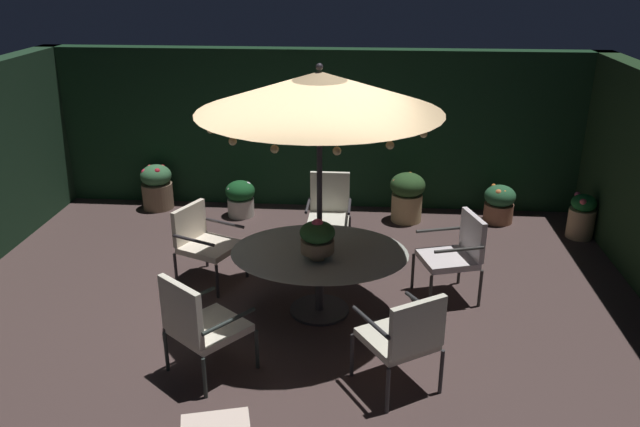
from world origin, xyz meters
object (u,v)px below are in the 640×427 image
at_px(patio_chair_north, 404,335).
at_px(patio_umbrella, 319,92).
at_px(patio_chair_south, 199,322).
at_px(potted_plant_back_center, 499,203).
at_px(patio_chair_northeast, 457,251).
at_px(potted_plant_left_near, 157,186).
at_px(patio_chair_east, 329,209).
at_px(potted_plant_right_near, 407,195).
at_px(potted_plant_front_corner, 240,197).
at_px(potted_plant_back_left, 582,216).
at_px(patio_chair_southeast, 203,239).
at_px(centerpiece_planter, 317,237).
at_px(patio_dining_table, 320,261).

bearing_deg(patio_chair_north, patio_umbrella, 122.47).
bearing_deg(patio_chair_south, potted_plant_back_center, 49.52).
distance_m(patio_chair_northeast, potted_plant_left_near, 4.86).
distance_m(patio_chair_east, potted_plant_right_near, 1.56).
bearing_deg(potted_plant_right_near, potted_plant_front_corner, 179.97).
bearing_deg(potted_plant_back_left, potted_plant_left_near, 174.15).
xyz_separation_m(patio_chair_east, potted_plant_left_near, (-2.72, 1.33, -0.23)).
distance_m(patio_umbrella, potted_plant_right_near, 3.50).
distance_m(potted_plant_back_left, potted_plant_right_near, 2.39).
bearing_deg(patio_umbrella, patio_chair_southeast, 156.18).
relative_size(potted_plant_left_near, potted_plant_back_center, 1.24).
xyz_separation_m(patio_chair_north, potted_plant_left_near, (-3.55, 4.19, -0.22)).
bearing_deg(potted_plant_back_center, potted_plant_right_near, -177.50).
height_order(centerpiece_planter, patio_chair_south, centerpiece_planter).
xyz_separation_m(patio_chair_north, potted_plant_right_near, (0.23, 3.99, -0.18)).
bearing_deg(potted_plant_front_corner, centerpiece_planter, -64.19).
distance_m(centerpiece_planter, potted_plant_back_left, 4.25).
bearing_deg(potted_plant_left_near, patio_chair_east, -26.10).
height_order(centerpiece_planter, potted_plant_front_corner, centerpiece_planter).
xyz_separation_m(patio_chair_southeast, patio_chair_south, (0.44, -1.84, 0.03)).
distance_m(potted_plant_left_near, potted_plant_back_center, 5.11).
height_order(patio_dining_table, potted_plant_left_near, patio_dining_table).
bearing_deg(patio_dining_table, patio_chair_northeast, 16.77).
bearing_deg(centerpiece_planter, potted_plant_right_near, 69.56).
height_order(patio_dining_table, patio_chair_east, patio_chair_east).
height_order(patio_umbrella, centerpiece_planter, patio_umbrella).
height_order(centerpiece_planter, patio_chair_northeast, centerpiece_planter).
xyz_separation_m(patio_chair_north, potted_plant_front_corner, (-2.22, 3.99, -0.28)).
height_order(patio_chair_north, potted_plant_right_near, patio_chair_north).
bearing_deg(potted_plant_back_left, patio_dining_table, -146.48).
bearing_deg(patio_chair_northeast, patio_chair_southeast, 176.49).
bearing_deg(patio_chair_southeast, patio_chair_northeast, -3.51).
bearing_deg(potted_plant_back_center, patio_chair_east, -153.74).
height_order(patio_chair_southeast, potted_plant_front_corner, patio_chair_southeast).
relative_size(patio_chair_south, potted_plant_right_near, 1.39).
bearing_deg(patio_chair_northeast, potted_plant_right_near, 100.83).
distance_m(patio_umbrella, patio_chair_east, 2.38).
bearing_deg(potted_plant_front_corner, patio_umbrella, -62.56).
height_order(patio_umbrella, potted_plant_right_near, patio_umbrella).
height_order(patio_chair_east, potted_plant_left_near, patio_chair_east).
bearing_deg(potted_plant_back_center, potted_plant_back_left, -25.09).
height_order(patio_dining_table, patio_chair_southeast, patio_chair_southeast).
xyz_separation_m(patio_chair_east, potted_plant_right_near, (1.06, 1.12, -0.20)).
distance_m(centerpiece_planter, potted_plant_right_near, 3.10).
bearing_deg(patio_umbrella, patio_chair_northeast, 16.77).
relative_size(patio_chair_northeast, potted_plant_front_corner, 1.81).
distance_m(patio_dining_table, patio_chair_east, 1.55).
height_order(patio_chair_northeast, potted_plant_front_corner, patio_chair_northeast).
xyz_separation_m(patio_dining_table, patio_chair_southeast, (-1.42, 0.63, -0.08)).
height_order(patio_umbrella, patio_chair_east, patio_umbrella).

